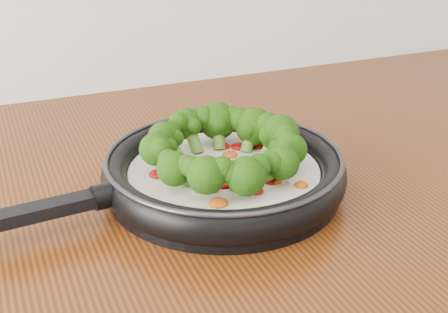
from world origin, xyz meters
name	(u,v)px	position (x,y,z in m)	size (l,w,h in m)	color
skillet	(223,167)	(0.02, 1.04, 0.93)	(0.50, 0.34, 0.09)	black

